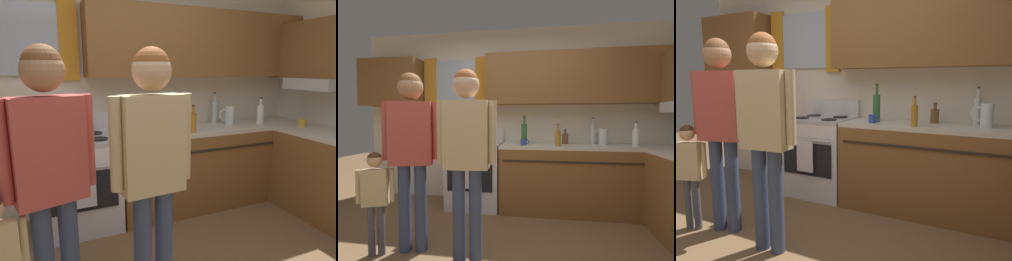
{
  "view_description": "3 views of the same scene",
  "coord_description": "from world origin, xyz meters",
  "views": [
    {
      "loc": [
        -0.74,
        -1.33,
        1.54
      ],
      "look_at": [
        0.18,
        0.78,
        1.07
      ],
      "focal_mm": 32.02,
      "sensor_mm": 36.0,
      "label": 1
    },
    {
      "loc": [
        0.47,
        -1.59,
        1.24
      ],
      "look_at": [
        0.13,
        0.69,
        1.13
      ],
      "focal_mm": 24.24,
      "sensor_mm": 36.0,
      "label": 2
    },
    {
      "loc": [
        1.38,
        -1.49,
        1.32
      ],
      "look_at": [
        0.33,
        0.6,
        0.94
      ],
      "focal_mm": 32.76,
      "sensor_mm": 36.0,
      "label": 3
    }
  ],
  "objects": [
    {
      "name": "adult_in_plaid",
      "position": [
        -0.15,
        0.26,
        1.05
      ],
      "size": [
        0.51,
        0.23,
        1.66
      ],
      "color": "#38476B",
      "rests_on": "ground"
    },
    {
      "name": "bottle_squat_brown",
      "position": [
        0.83,
        1.67,
        0.98
      ],
      "size": [
        0.08,
        0.08,
        0.21
      ],
      "color": "brown",
      "rests_on": "kitchen_counter_run"
    },
    {
      "name": "bottle_wine_green",
      "position": [
        0.26,
        1.51,
        1.05
      ],
      "size": [
        0.08,
        0.08,
        0.39
      ],
      "color": "#2D6633",
      "rests_on": "kitchen_counter_run"
    },
    {
      "name": "adult_holding_child",
      "position": [
        -0.71,
        0.35,
        1.05
      ],
      "size": [
        0.5,
        0.25,
        1.67
      ],
      "color": "#38476B",
      "rests_on": "ground"
    },
    {
      "name": "bottle_oil_amber",
      "position": [
        0.7,
        1.33,
        1.01
      ],
      "size": [
        0.06,
        0.06,
        0.29
      ],
      "color": "#B27223",
      "rests_on": "kitchen_counter_run"
    },
    {
      "name": "water_pitcher",
      "position": [
        1.3,
        1.56,
        1.01
      ],
      "size": [
        0.19,
        0.11,
        0.22
      ],
      "color": "silver",
      "rests_on": "kitchen_counter_run"
    },
    {
      "name": "bottle_milk_white",
      "position": [
        1.67,
        1.45,
        1.02
      ],
      "size": [
        0.08,
        0.08,
        0.31
      ],
      "color": "white",
      "rests_on": "kitchen_counter_run"
    },
    {
      "name": "small_child",
      "position": [
        -1.0,
        0.23,
        0.59
      ],
      "size": [
        0.31,
        0.16,
        0.95
      ],
      "color": "#4C4C56",
      "rests_on": "ground"
    },
    {
      "name": "kitchen_counter_run",
      "position": [
        1.43,
        1.21,
        0.45
      ],
      "size": [
        2.35,
        1.9,
        0.9
      ],
      "color": "brown",
      "rests_on": "ground"
    },
    {
      "name": "stove_oven",
      "position": [
        -0.43,
        1.54,
        0.47
      ],
      "size": [
        0.73,
        0.67,
        1.1
      ],
      "color": "silver",
      "rests_on": "ground"
    },
    {
      "name": "bottle_tall_clear",
      "position": [
        1.21,
        1.74,
        1.04
      ],
      "size": [
        0.07,
        0.07,
        0.37
      ],
      "color": "silver",
      "rests_on": "kitchen_counter_run"
    },
    {
      "name": "back_wall_unit",
      "position": [
        0.09,
        1.82,
        1.51
      ],
      "size": [
        4.6,
        0.42,
        2.6
      ],
      "color": "silver",
      "rests_on": "ground"
    },
    {
      "name": "mug_cobalt_blue",
      "position": [
        0.26,
        1.39,
        0.94
      ],
      "size": [
        0.11,
        0.07,
        0.08
      ],
      "color": "#2D479E",
      "rests_on": "kitchen_counter_run"
    }
  ]
}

